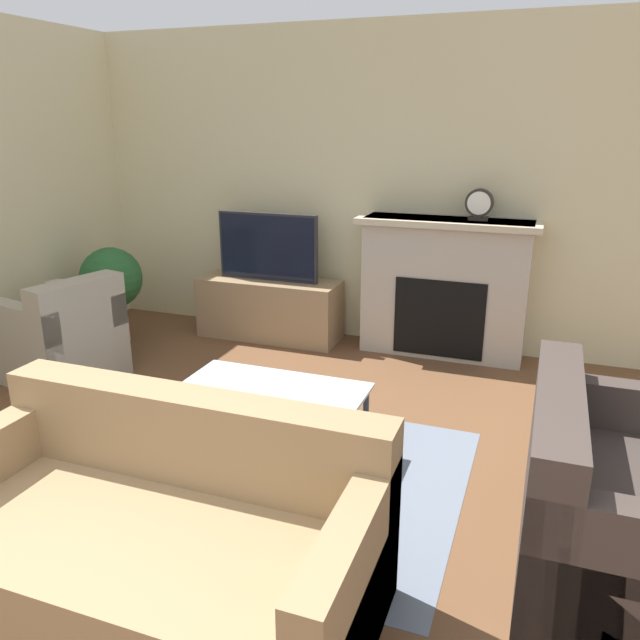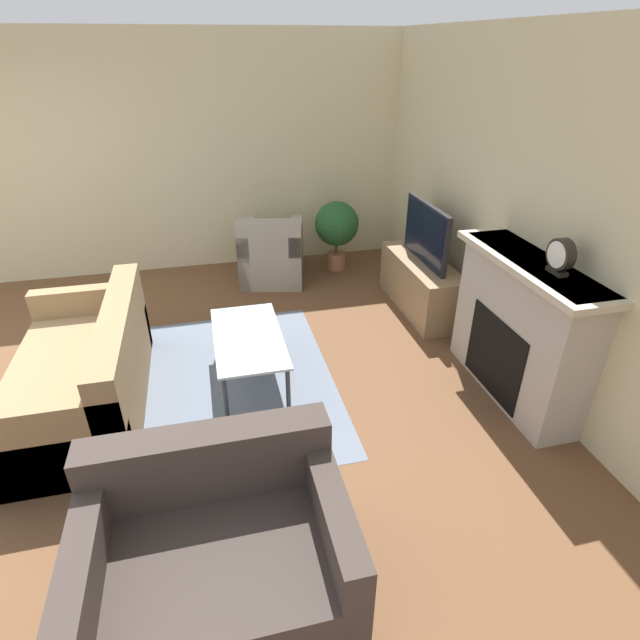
# 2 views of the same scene
# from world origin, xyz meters

# --- Properties ---
(wall_back) EXTENTS (8.17, 0.06, 2.70)m
(wall_back) POSITION_xyz_m (0.00, 4.67, 1.35)
(wall_back) COLOR beige
(wall_back) RESTS_ON ground_plane
(wall_left) EXTENTS (0.06, 7.64, 2.70)m
(wall_left) POSITION_xyz_m (-2.61, 2.32, 1.35)
(wall_left) COLOR beige
(wall_left) RESTS_ON ground_plane
(area_rug) EXTENTS (2.29, 1.75, 0.00)m
(area_rug) POSITION_xyz_m (0.09, 2.21, 0.00)
(area_rug) COLOR slate
(area_rug) RESTS_ON ground_plane
(fireplace) EXTENTS (1.46, 0.42, 1.16)m
(fireplace) POSITION_xyz_m (0.74, 4.46, 0.61)
(fireplace) COLOR #B2A899
(fireplace) RESTS_ON ground_plane
(tv_stand) EXTENTS (1.29, 0.44, 0.55)m
(tv_stand) POSITION_xyz_m (-0.81, 4.34, 0.27)
(tv_stand) COLOR #997A56
(tv_stand) RESTS_ON ground_plane
(tv) EXTENTS (0.93, 0.06, 0.60)m
(tv) POSITION_xyz_m (-0.81, 4.34, 0.85)
(tv) COLOR #232328
(tv) RESTS_ON tv_stand
(couch_sectional) EXTENTS (1.81, 0.93, 0.82)m
(couch_sectional) POSITION_xyz_m (0.16, 1.14, 0.29)
(couch_sectional) COLOR #8C704C
(couch_sectional) RESTS_ON ground_plane
(couch_loveseat) EXTENTS (0.93, 1.28, 0.82)m
(couch_loveseat) POSITION_xyz_m (1.95, 2.05, 0.29)
(couch_loveseat) COLOR #3D332D
(couch_loveseat) RESTS_ON ground_plane
(armchair_by_window) EXTENTS (0.97, 0.89, 0.82)m
(armchair_by_window) POSITION_xyz_m (-1.93, 2.91, 0.30)
(armchair_by_window) COLOR #9E937F
(armchair_by_window) RESTS_ON ground_plane
(coffee_table) EXTENTS (1.09, 0.55, 0.43)m
(coffee_table) POSITION_xyz_m (0.09, 2.41, 0.39)
(coffee_table) COLOR #333338
(coffee_table) RESTS_ON ground_plane
(potted_plant) EXTENTS (0.54, 0.54, 0.86)m
(potted_plant) POSITION_xyz_m (-2.07, 3.75, 0.56)
(potted_plant) COLOR #AD704C
(potted_plant) RESTS_ON ground_plane
(mantel_clock) EXTENTS (0.22, 0.07, 0.25)m
(mantel_clock) POSITION_xyz_m (0.97, 4.46, 1.29)
(mantel_clock) COLOR #28231E
(mantel_clock) RESTS_ON fireplace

